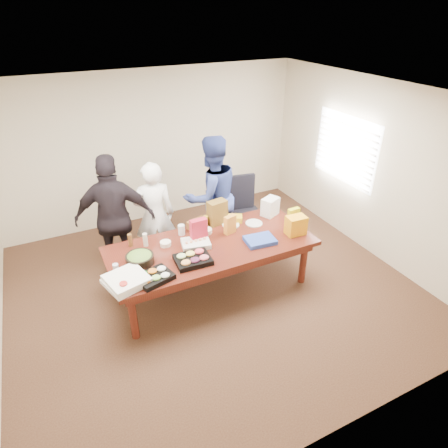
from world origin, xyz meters
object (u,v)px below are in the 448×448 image
salad_bowl (140,259)px  person_center (154,215)px  office_chair (247,213)px  person_right (212,196)px  conference_table (212,267)px  sheet_cake (196,243)px

salad_bowl → person_center: bearing=63.0°
office_chair → person_right: bearing=-173.5°
conference_table → sheet_cake: sheet_cake is taller
office_chair → sheet_cake: (-1.26, -0.83, 0.23)m
office_chair → sheet_cake: size_ratio=2.93×
conference_table → person_center: person_center is taller
person_right → salad_bowl: person_right is taller
person_right → sheet_cake: 1.10m
person_right → sheet_cake: person_right is taller
person_center → salad_bowl: size_ratio=4.75×
office_chair → salad_bowl: size_ratio=3.10×
office_chair → person_center: (-1.55, 0.07, 0.29)m
conference_table → salad_bowl: size_ratio=7.87×
conference_table → person_center: bearing=117.2°
person_right → salad_bowl: 1.71m
conference_table → sheet_cake: size_ratio=7.45×
conference_table → person_right: bearing=65.1°
office_chair → sheet_cake: office_chair is taller
office_chair → person_center: person_center is taller
office_chair → person_center: bearing=-172.4°
person_center → person_right: bearing=-171.7°
salad_bowl → sheet_cake: bearing=4.7°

